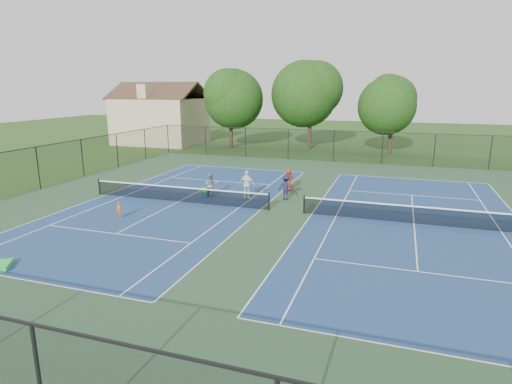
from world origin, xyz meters
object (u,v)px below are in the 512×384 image
(tree_back_b, at_px, (311,91))
(instructor, at_px, (210,185))
(child_player, at_px, (119,210))
(ball_hopper, at_px, (204,191))
(tree_back_a, at_px, (230,96))
(bystander_b, at_px, (286,187))
(bystander_c, at_px, (289,180))
(clapboard_house, at_px, (161,119))
(tree_back_c, at_px, (393,102))
(bystander_a, at_px, (247,185))
(ball_crate, at_px, (205,196))

(tree_back_b, bearing_deg, instructor, -94.04)
(child_player, distance_m, ball_hopper, 6.10)
(tree_back_a, xyz_separation_m, bystander_b, (12.29, -21.36, -5.21))
(tree_back_b, bearing_deg, ball_hopper, -94.26)
(tree_back_a, xyz_separation_m, bystander_c, (11.85, -18.98, -5.24))
(child_player, bearing_deg, bystander_c, 64.06)
(tree_back_a, bearing_deg, clapboard_house, 174.29)
(child_player, xyz_separation_m, ball_hopper, (2.55, 5.54, 0.03))
(tree_back_b, distance_m, child_player, 31.11)
(instructor, bearing_deg, child_player, 60.60)
(tree_back_c, relative_size, bystander_c, 5.28)
(bystander_a, bearing_deg, clapboard_house, -44.20)
(clapboard_house, bearing_deg, tree_back_a, -5.71)
(child_player, relative_size, bystander_b, 0.57)
(clapboard_house, distance_m, bystander_a, 30.43)
(child_player, bearing_deg, tree_back_a, 111.54)
(instructor, relative_size, ball_hopper, 3.73)
(clapboard_house, distance_m, child_player, 32.74)
(tree_back_c, xyz_separation_m, bystander_c, (-6.15, -19.98, -4.69))
(instructor, height_order, bystander_b, bystander_b)
(clapboard_house, bearing_deg, ball_crate, -54.03)
(bystander_c, bearing_deg, tree_back_a, -81.88)
(bystander_b, bearing_deg, child_player, 51.05)
(tree_back_a, relative_size, bystander_c, 5.76)
(bystander_b, bearing_deg, tree_back_b, -72.52)
(tree_back_b, height_order, instructor, tree_back_b)
(tree_back_c, xyz_separation_m, bystander_b, (-5.71, -22.36, -4.65))
(bystander_c, xyz_separation_m, ball_crate, (-4.69, -3.67, -0.65))
(bystander_a, distance_m, bystander_b, 2.50)
(child_player, distance_m, ball_crate, 6.11)
(ball_crate, bearing_deg, tree_back_b, 85.74)
(child_player, xyz_separation_m, bystander_a, (5.25, 6.23, 0.47))
(instructor, distance_m, bystander_a, 2.57)
(child_player, xyz_separation_m, ball_crate, (2.55, 5.54, -0.32))
(tree_back_b, xyz_separation_m, clapboard_house, (-19.00, -1.00, -3.50))
(instructor, bearing_deg, bystander_c, -151.73)
(instructor, bearing_deg, bystander_a, 176.37)
(tree_back_b, xyz_separation_m, bystander_c, (2.85, -20.98, -5.80))
(child_player, bearing_deg, bystander_b, 53.84)
(bystander_b, bearing_deg, bystander_a, 23.06)
(bystander_b, distance_m, ball_crate, 5.33)
(tree_back_a, height_order, instructor, tree_back_a)
(tree_back_a, bearing_deg, tree_back_c, 3.18)
(tree_back_c, distance_m, bystander_b, 23.55)
(instructor, xyz_separation_m, bystander_c, (4.55, 3.07, 0.03))
(instructor, bearing_deg, tree_back_c, -120.62)
(tree_back_c, distance_m, ball_crate, 26.55)
(tree_back_c, xyz_separation_m, child_player, (-13.39, -29.18, -5.01))
(bystander_c, xyz_separation_m, ball_hopper, (-4.69, -3.67, -0.29))
(instructor, bearing_deg, ball_hopper, 71.14)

